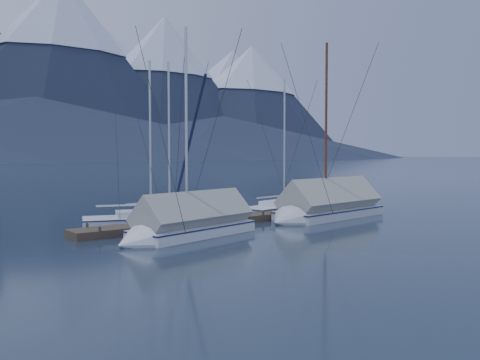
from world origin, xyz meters
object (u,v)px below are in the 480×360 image
sailboat_open_right (289,208)px  person (330,192)px  sailboat_open_mid (177,216)px  sailboat_covered_near (323,209)px  sailboat_covered_far (184,226)px  sailboat_open_left (160,221)px

sailboat_open_right → person: bearing=-40.3°
sailboat_open_mid → sailboat_covered_near: bearing=-34.9°
sailboat_covered_far → person: sailboat_covered_far is taller
sailboat_covered_near → person: sailboat_covered_near is taller
sailboat_open_left → sailboat_open_right: (9.29, 0.38, -0.00)m
sailboat_open_right → sailboat_covered_near: sailboat_covered_near is taller
sailboat_open_mid → sailboat_open_right: (7.69, -0.69, -0.01)m
sailboat_open_right → sailboat_open_left: bearing=-177.6°
sailboat_open_left → sailboat_covered_near: 8.97m
sailboat_open_left → sailboat_open_mid: size_ratio=0.97×
sailboat_open_mid → person: size_ratio=5.45×
sailboat_open_mid → person: (9.67, -2.37, 1.03)m
sailboat_covered_near → sailboat_covered_far: (-9.43, -0.73, -0.05)m
sailboat_open_mid → person: 10.01m
sailboat_open_left → sailboat_open_right: bearing=2.4°
sailboat_open_left → sailboat_open_mid: (1.60, 1.07, 0.00)m
sailboat_covered_near → sailboat_covered_far: size_ratio=1.09×
sailboat_open_left → sailboat_covered_near: (8.23, -3.54, 0.38)m
sailboat_covered_far → sailboat_open_right: bearing=23.9°
sailboat_open_mid → sailboat_open_right: bearing=-5.1°
sailboat_covered_near → sailboat_covered_far: 9.46m
sailboat_open_mid → sailboat_covered_far: sailboat_covered_far is taller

